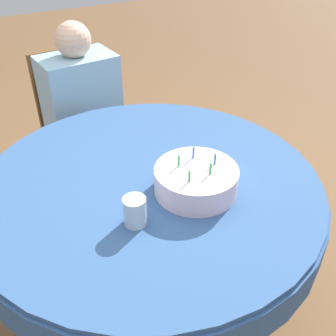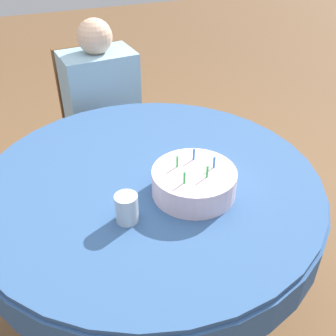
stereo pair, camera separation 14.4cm
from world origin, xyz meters
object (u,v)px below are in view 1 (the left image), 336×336
Objects in this scene: birthday_cake at (196,180)px; drinking_glass at (135,211)px; chair at (80,128)px; person at (84,107)px.

drinking_glass is at bearing -169.56° from birthday_cake.
chair is 0.21m from person.
chair is 3.17× the size of birthday_cake.
person is at bearing -90.00° from chair.
birthday_cake is 2.96× the size of drinking_glass.
person is 1.02m from birthday_cake.
drinking_glass is (-0.17, -1.16, 0.31)m from chair.
chair is 0.83× the size of person.
person is at bearing 80.29° from drinking_glass.
chair reaches higher than birthday_cake.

